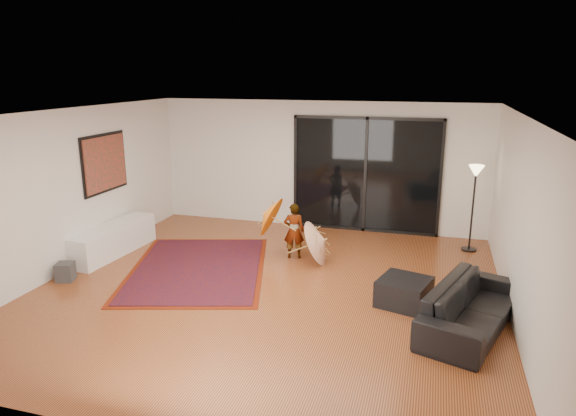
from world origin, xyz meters
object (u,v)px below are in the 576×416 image
at_px(ottoman, 404,292).
at_px(media_console, 113,240).
at_px(sofa, 471,307).
at_px(child, 294,231).

bearing_deg(ottoman, media_console, 172.48).
xyz_separation_m(media_console, ottoman, (5.32, -0.70, -0.08)).
bearing_deg(media_console, ottoman, -3.50).
bearing_deg(sofa, media_console, 98.30).
bearing_deg(child, media_console, -0.69).
distance_m(media_console, ottoman, 5.36).
xyz_separation_m(media_console, child, (3.27, 0.73, 0.24)).
bearing_deg(ottoman, child, 145.11).
relative_size(sofa, child, 2.05).
relative_size(media_console, child, 1.92).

